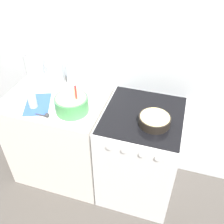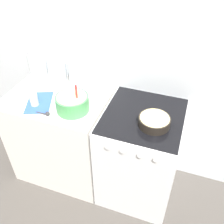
% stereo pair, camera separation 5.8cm
% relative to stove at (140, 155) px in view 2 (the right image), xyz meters
% --- Properties ---
extents(ground_plane, '(12.00, 12.00, 0.00)m').
position_rel_stove_xyz_m(ground_plane, '(-0.33, -0.33, -0.46)').
color(ground_plane, '#4C4742').
extents(wall_back, '(4.71, 0.05, 2.40)m').
position_rel_stove_xyz_m(wall_back, '(-0.33, 0.36, 0.74)').
color(wall_back, silver).
rests_on(wall_back, ground_plane).
extents(countertop_cabinet, '(0.86, 0.67, 0.92)m').
position_rel_stove_xyz_m(countertop_cabinet, '(-0.76, 0.00, 0.00)').
color(countertop_cabinet, silver).
rests_on(countertop_cabinet, ground_plane).
extents(stove, '(0.64, 0.68, 0.92)m').
position_rel_stove_xyz_m(stove, '(0.00, 0.00, 0.00)').
color(stove, silver).
rests_on(stove, ground_plane).
extents(mixing_bowl, '(0.26, 0.26, 0.24)m').
position_rel_stove_xyz_m(mixing_bowl, '(-0.55, -0.13, 0.53)').
color(mixing_bowl, '#4CA559').
rests_on(mixing_bowl, countertop_cabinet).
extents(baking_pan, '(0.23, 0.23, 0.07)m').
position_rel_stove_xyz_m(baking_pan, '(0.10, -0.09, 0.50)').
color(baking_pan, black).
rests_on(baking_pan, stove).
extents(storage_jar_left, '(0.16, 0.16, 0.28)m').
position_rel_stove_xyz_m(storage_jar_left, '(-1.07, 0.22, 0.58)').
color(storage_jar_left, silver).
rests_on(storage_jar_left, countertop_cabinet).
extents(storage_jar_middle, '(0.15, 0.15, 0.21)m').
position_rel_stove_xyz_m(storage_jar_middle, '(-0.86, 0.22, 0.55)').
color(storage_jar_middle, silver).
rests_on(storage_jar_middle, countertop_cabinet).
extents(storage_jar_right, '(0.18, 0.18, 0.25)m').
position_rel_stove_xyz_m(storage_jar_right, '(-0.65, 0.22, 0.57)').
color(storage_jar_right, silver).
rests_on(storage_jar_right, countertop_cabinet).
extents(tin_can, '(0.06, 0.06, 0.12)m').
position_rel_stove_xyz_m(tin_can, '(-0.86, -0.17, 0.52)').
color(tin_can, silver).
rests_on(tin_can, countertop_cabinet).
extents(recipe_page, '(0.29, 0.35, 0.01)m').
position_rel_stove_xyz_m(recipe_page, '(-0.85, -0.13, 0.46)').
color(recipe_page, '#3359B2').
rests_on(recipe_page, countertop_cabinet).
extents(measuring_spoon, '(0.12, 0.04, 0.04)m').
position_rel_stove_xyz_m(measuring_spoon, '(-0.71, -0.25, 0.48)').
color(measuring_spoon, '#333338').
rests_on(measuring_spoon, countertop_cabinet).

